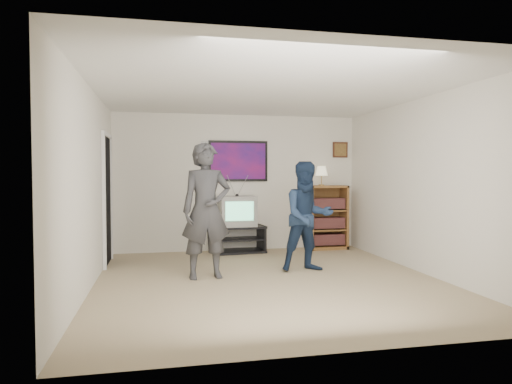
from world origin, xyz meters
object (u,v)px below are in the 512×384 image
object	(u,v)px
media_stand	(238,239)
bookshelf	(327,217)
person_tall	(206,211)
person_short	(308,216)
crt_television	(237,211)

from	to	relation	value
media_stand	bookshelf	xyz separation A→B (m)	(1.71, 0.05, 0.36)
bookshelf	person_tall	distance (m)	3.16
media_stand	person_short	size ratio (longest dim) A/B	0.63
media_stand	person_tall	size ratio (longest dim) A/B	0.55
bookshelf	person_tall	size ratio (longest dim) A/B	0.65
person_tall	media_stand	bearing A→B (deg)	62.11
person_short	crt_television	bearing A→B (deg)	110.10
crt_television	person_short	size ratio (longest dim) A/B	0.40
bookshelf	crt_television	bearing A→B (deg)	-178.34
media_stand	person_tall	distance (m)	2.16
bookshelf	person_short	world-z (taller)	person_short
media_stand	crt_television	world-z (taller)	crt_television
media_stand	bookshelf	distance (m)	1.75
media_stand	crt_television	distance (m)	0.51
bookshelf	person_tall	xyz separation A→B (m)	(-2.46, -1.96, 0.32)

